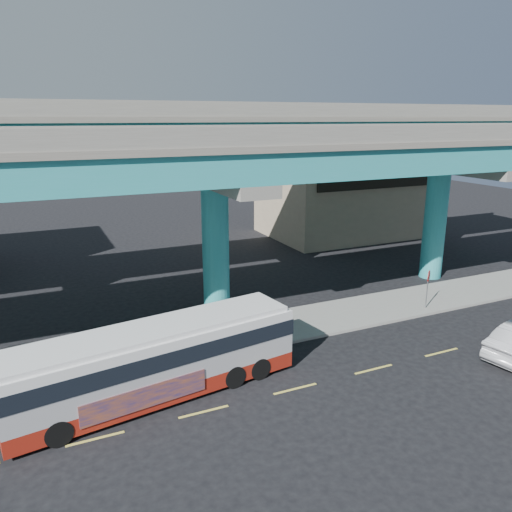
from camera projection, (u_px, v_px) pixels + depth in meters
name	position (u px, v px, depth m)	size (l,w,h in m)	color
ground	(292.00, 386.00, 20.95)	(120.00, 120.00, 0.00)	black
sidewalk	(241.00, 334.00, 25.74)	(70.00, 4.00, 0.15)	gray
lane_markings	(295.00, 389.00, 20.69)	(58.00, 0.12, 0.01)	#D8C64C
viaduct	(213.00, 151.00, 26.46)	(52.00, 12.40, 11.70)	teal
building_beige	(343.00, 197.00, 47.35)	(14.00, 10.23, 7.00)	tan
transit_bus	(157.00, 359.00, 19.75)	(11.96, 4.26, 3.01)	maroon
parked_car	(33.00, 357.00, 21.66)	(4.00, 1.81, 1.33)	#2A2B2F
stop_sign	(428.00, 281.00, 28.61)	(0.58, 0.43, 2.30)	gray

